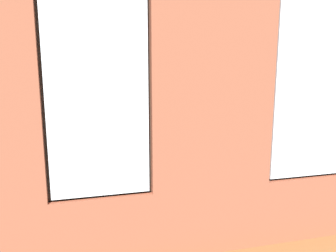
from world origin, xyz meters
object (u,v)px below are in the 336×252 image
(papasan_chair, at_px, (142,135))
(potted_plant_corner_near_left, at_px, (245,124))
(candle_jar, at_px, (186,140))
(remote_silver, at_px, (147,148))
(cup_ceramic, at_px, (176,145))
(couch_left, at_px, (294,153))
(couch_by_window, at_px, (184,198))
(potted_plant_foreground_right, at_px, (20,130))
(table_plant_small, at_px, (158,140))
(potted_plant_near_tv, at_px, (9,165))
(remote_gray, at_px, (168,145))
(potted_plant_by_left_couch, at_px, (241,135))
(coffee_table, at_px, (168,149))
(potted_plant_between_couches, at_px, (279,152))

(papasan_chair, distance_m, potted_plant_corner_near_left, 2.74)
(candle_jar, xyz_separation_m, remote_silver, (0.85, 0.26, -0.04))
(cup_ceramic, xyz_separation_m, potted_plant_corner_near_left, (-2.30, -1.69, -0.00))
(couch_left, relative_size, potted_plant_corner_near_left, 2.55)
(couch_by_window, bearing_deg, potted_plant_foreground_right, -55.96)
(table_plant_small, relative_size, potted_plant_near_tv, 0.26)
(couch_left, bearing_deg, potted_plant_corner_near_left, 179.22)
(remote_gray, bearing_deg, potted_plant_by_left_couch, 169.28)
(remote_gray, xyz_separation_m, papasan_chair, (0.30, -1.17, -0.02))
(papasan_chair, bearing_deg, potted_plant_foreground_right, -7.81)
(coffee_table, relative_size, cup_ceramic, 17.86)
(cup_ceramic, relative_size, papasan_chair, 0.08)
(candle_jar, height_order, potted_plant_near_tv, potted_plant_near_tv)
(candle_jar, relative_size, table_plant_small, 0.51)
(cup_ceramic, xyz_separation_m, candle_jar, (-0.29, -0.26, 0.01))
(potted_plant_foreground_right, relative_size, potted_plant_between_couches, 0.70)
(coffee_table, distance_m, cup_ceramic, 0.19)
(candle_jar, relative_size, potted_plant_near_tv, 0.13)
(couch_by_window, bearing_deg, potted_plant_between_couches, -178.01)
(cup_ceramic, distance_m, remote_silver, 0.55)
(remote_silver, height_order, potted_plant_between_couches, potted_plant_between_couches)
(remote_silver, bearing_deg, couch_left, 33.46)
(couch_by_window, distance_m, potted_plant_by_left_couch, 3.65)
(couch_by_window, height_order, remote_silver, couch_by_window)
(remote_gray, bearing_deg, candle_jar, 167.07)
(cup_ceramic, bearing_deg, potted_plant_by_left_couch, -154.54)
(table_plant_small, relative_size, potted_plant_between_couches, 0.16)
(remote_gray, height_order, potted_plant_near_tv, potted_plant_near_tv)
(coffee_table, bearing_deg, potted_plant_between_couches, 114.40)
(remote_silver, distance_m, papasan_chair, 1.30)
(potted_plant_corner_near_left, bearing_deg, coffee_table, 33.06)
(potted_plant_foreground_right, distance_m, potted_plant_by_left_couch, 4.79)
(coffee_table, distance_m, remote_silver, 0.46)
(coffee_table, relative_size, papasan_chair, 1.35)
(couch_by_window, bearing_deg, papasan_chair, -91.04)
(remote_gray, bearing_deg, table_plant_small, -59.91)
(potted_plant_by_left_couch, bearing_deg, potted_plant_foreground_right, -9.67)
(couch_by_window, distance_m, couch_left, 3.02)
(potted_plant_near_tv, bearing_deg, coffee_table, -161.28)
(potted_plant_foreground_right, bearing_deg, remote_silver, 145.85)
(potted_plant_near_tv, bearing_deg, couch_left, -177.63)
(potted_plant_near_tv, relative_size, potted_plant_by_left_couch, 1.37)
(potted_plant_corner_near_left, bearing_deg, table_plant_small, 29.54)
(cup_ceramic, xyz_separation_m, papasan_chair, (0.41, -1.29, -0.05))
(table_plant_small, xyz_separation_m, potted_plant_corner_near_left, (-2.60, -1.47, -0.08))
(potted_plant_corner_near_left, distance_m, potted_plant_near_tv, 5.59)
(couch_left, relative_size, potted_plant_between_couches, 1.44)
(candle_jar, bearing_deg, potted_plant_corner_near_left, -144.50)
(potted_plant_corner_near_left, bearing_deg, remote_silver, 30.60)
(candle_jar, height_order, remote_silver, candle_jar)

